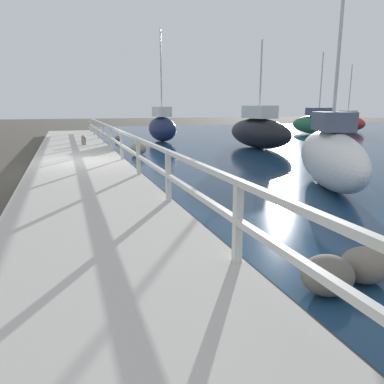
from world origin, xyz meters
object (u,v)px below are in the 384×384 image
object	(u,v)px
sailboat_navy	(162,127)
sailboat_green	(318,124)
mooring_bollard	(84,140)
sailboat_white	(330,156)
sailboat_red	(347,123)
sailboat_black	(259,131)

from	to	relation	value
sailboat_navy	sailboat_green	bearing A→B (deg)	-6.67
mooring_bollard	sailboat_white	xyz separation A→B (m)	(6.14, -10.89, 0.28)
mooring_bollard	sailboat_green	size ratio (longest dim) A/B	0.08
sailboat_red	sailboat_white	bearing A→B (deg)	-143.34
sailboat_white	sailboat_red	bearing A→B (deg)	72.32
sailboat_green	sailboat_white	distance (m)	20.89
sailboat_black	sailboat_red	bearing A→B (deg)	31.38
sailboat_black	sailboat_green	xyz separation A→B (m)	(9.30, 7.27, -0.03)
sailboat_black	mooring_bollard	bearing A→B (deg)	168.72
mooring_bollard	sailboat_white	size ratio (longest dim) A/B	0.07
sailboat_green	sailboat_red	size ratio (longest dim) A/B	1.08
mooring_bollard	sailboat_black	bearing A→B (deg)	-7.85
sailboat_navy	sailboat_white	bearing A→B (deg)	-99.95
sailboat_white	sailboat_black	bearing A→B (deg)	96.80
mooring_bollard	sailboat_navy	size ratio (longest dim) A/B	0.07
sailboat_black	sailboat_green	distance (m)	11.80
mooring_bollard	sailboat_white	world-z (taller)	sailboat_white
sailboat_black	sailboat_navy	xyz separation A→B (m)	(-3.98, 5.63, 0.00)
mooring_bollard	sailboat_green	distance (m)	19.38
sailboat_black	sailboat_white	size ratio (longest dim) A/B	0.82
mooring_bollard	sailboat_navy	bearing A→B (deg)	40.37
sailboat_green	sailboat_white	bearing A→B (deg)	-139.25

